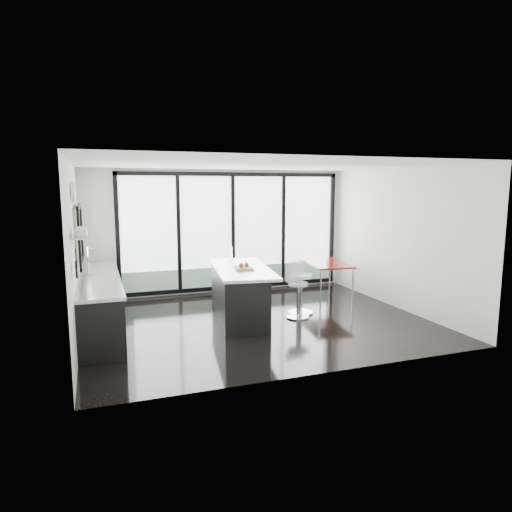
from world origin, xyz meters
name	(u,v)px	position (x,y,z in m)	size (l,w,h in m)	color
floor	(256,321)	(0.00, 0.00, 0.00)	(6.00, 5.00, 0.00)	black
ceiling	(256,164)	(0.00, 0.00, 2.80)	(6.00, 5.00, 0.00)	white
wall_back	(232,237)	(0.27, 2.47, 1.27)	(6.00, 0.09, 2.80)	silver
wall_front	(323,268)	(0.00, -2.50, 1.40)	(6.00, 0.00, 2.80)	silver
wall_left	(77,241)	(-2.97, 0.27, 1.56)	(0.26, 5.00, 2.80)	silver
wall_right	(398,238)	(3.00, 0.00, 1.40)	(0.00, 5.00, 2.80)	silver
counter_cabinets	(100,303)	(-2.67, 0.40, 0.46)	(0.69, 3.24, 1.36)	black
island	(238,292)	(-0.23, 0.36, 0.48)	(1.30, 2.43, 1.22)	black
bar_stool_near	(298,300)	(0.80, -0.06, 0.34)	(0.42, 0.42, 0.67)	silver
bar_stool_far	(301,294)	(0.98, 0.20, 0.39)	(0.49, 0.49, 0.77)	silver
red_table	(325,279)	(2.08, 1.28, 0.38)	(0.82, 1.43, 0.77)	maroon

